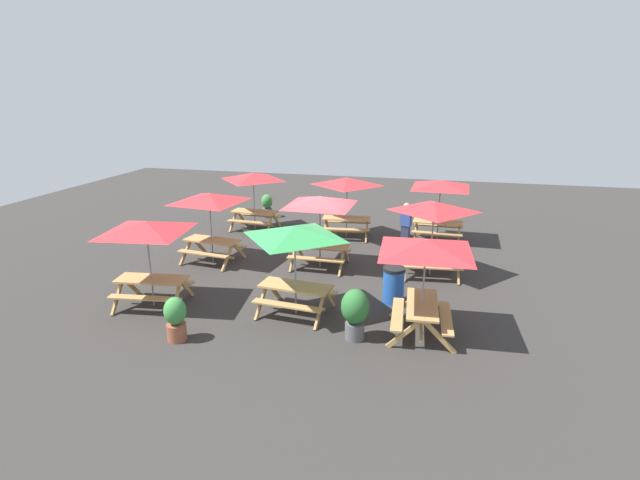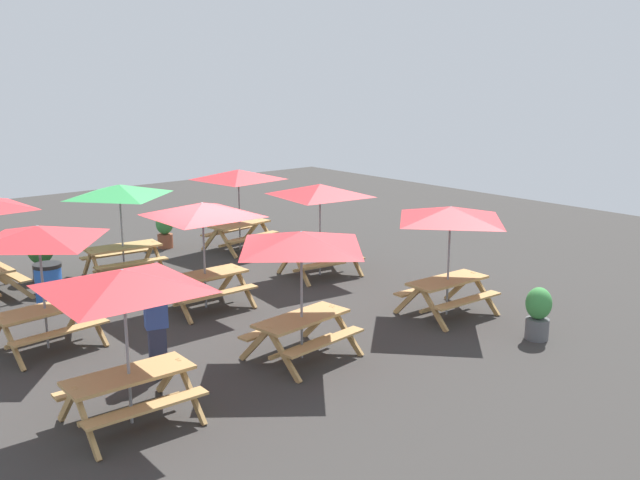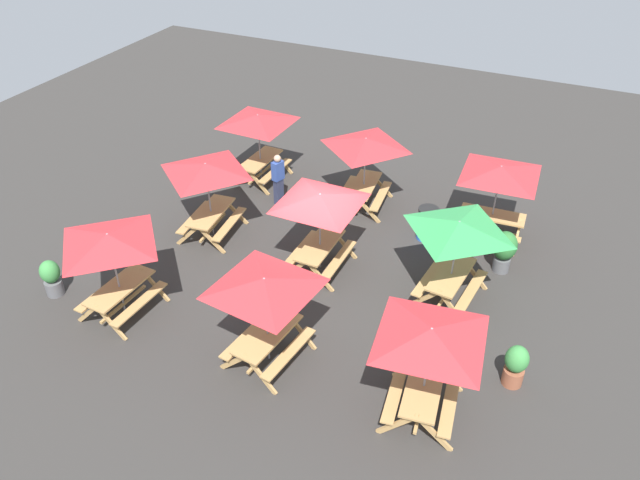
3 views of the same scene
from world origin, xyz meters
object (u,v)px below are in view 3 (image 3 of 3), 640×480
Objects in this scene: picnic_table_4 at (458,232)px; picnic_table_7 at (258,124)px; potted_plant_2 at (504,249)px; trash_bin_blue at (427,223)px; picnic_table_0 at (366,148)px; potted_plant_0 at (516,365)px; picnic_table_1 at (320,205)px; person_standing at (278,178)px; picnic_table_2 at (265,290)px; potted_plant_1 at (51,277)px; picnic_table_8 at (110,245)px; picnic_table_3 at (500,176)px; picnic_table_5 at (206,173)px; picnic_table_6 at (430,341)px.

picnic_table_4 is 7.98m from picnic_table_7.
picnic_table_4 is 1.93× the size of potted_plant_2.
trash_bin_blue is at bearing 74.28° from potted_plant_2.
picnic_table_0 is 4.80m from picnic_table_4.
picnic_table_1 is at bearing 70.06° from potted_plant_0.
picnic_table_0 reaches higher than person_standing.
picnic_table_1 and picnic_table_2 have the same top height.
picnic_table_1 reaches higher than potted_plant_2.
picnic_table_0 is 1.40× the size of person_standing.
picnic_table_8 is at bearing -84.09° from potted_plant_1.
picnic_table_1 is 3.72m from person_standing.
picnic_table_3 is at bearing -48.18° from picnic_table_1.
potted_plant_0 is at bearing -139.98° from picnic_table_0.
picnic_table_8 is (-7.17, -0.15, 0.00)m from picnic_table_7.
picnic_table_1 is at bearing -99.00° from picnic_table_5.
picnic_table_0 is 9.25m from potted_plant_1.
person_standing is (-1.09, -1.24, -1.10)m from picnic_table_7.
trash_bin_blue is 4.74m from person_standing.
potted_plant_1 is (-7.25, 5.55, -1.46)m from picnic_table_0.
person_standing reaches higher than potted_plant_1.
potted_plant_0 is 9.17m from person_standing.
picnic_table_3 is 1.00× the size of picnic_table_7.
picnic_table_1 reaches higher than potted_plant_0.
picnic_table_4 is 3.79m from picnic_table_6.
person_standing is (0.55, 6.98, 0.20)m from potted_plant_2.
trash_bin_blue is (6.08, -1.81, -1.49)m from picnic_table_2.
potted_plant_2 is (-1.52, -4.55, -1.30)m from picnic_table_0.
picnic_table_7 is 2.88× the size of trash_bin_blue.
potted_plant_0 is (-5.42, -5.58, -1.44)m from picnic_table_0.
picnic_table_2 is 2.32× the size of potted_plant_2.
picnic_table_3 is (3.37, -3.81, 0.00)m from picnic_table_1.
picnic_table_6 reaches higher than trash_bin_blue.
picnic_table_5 is 0.83× the size of picnic_table_7.
picnic_table_0 is 6.98m from picnic_table_2.
trash_bin_blue is 5.60m from potted_plant_0.
trash_bin_blue is (2.32, 1.29, -1.49)m from picnic_table_4.
picnic_table_5 and picnic_table_6 have the same top height.
trash_bin_blue is (-0.88, -2.29, -1.49)m from picnic_table_0.
picnic_table_1 is 1.69× the size of person_standing.
picnic_table_6 reaches higher than potted_plant_1.
picnic_table_0 is at bearing 68.98° from trash_bin_blue.
potted_plant_0 is 4.04m from potted_plant_2.
picnic_table_5 is 8.28m from picnic_table_6.
picnic_table_2 is 5.52m from potted_plant_0.
picnic_table_2 reaches higher than potted_plant_0.
picnic_table_7 is at bearing -114.07° from person_standing.
potted_plant_1 is (-3.82, 5.66, -1.46)m from picnic_table_1.
person_standing reaches higher than trash_bin_blue.
trash_bin_blue is at bearing 34.82° from picnic_table_4.
picnic_table_5 is (0.17, 3.50, 0.00)m from picnic_table_1.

